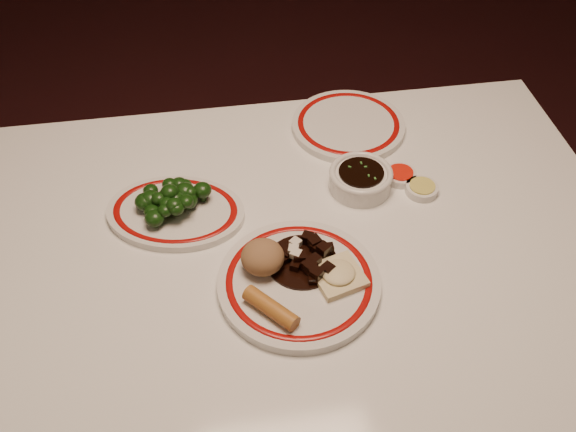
# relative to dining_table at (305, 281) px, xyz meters

# --- Properties ---
(dining_table) EXTENTS (1.20, 0.90, 0.75)m
(dining_table) POSITION_rel_dining_table_xyz_m (0.00, 0.00, 0.00)
(dining_table) COLOR white
(dining_table) RESTS_ON ground
(main_plate) EXTENTS (0.31, 0.31, 0.02)m
(main_plate) POSITION_rel_dining_table_xyz_m (-0.03, -0.08, 0.10)
(main_plate) COLOR silver
(main_plate) RESTS_ON dining_table
(rice_mound) EXTENTS (0.07, 0.07, 0.05)m
(rice_mound) POSITION_rel_dining_table_xyz_m (-0.08, -0.05, 0.14)
(rice_mound) COLOR #906744
(rice_mound) RESTS_ON main_plate
(spring_roll) EXTENTS (0.09, 0.09, 0.03)m
(spring_roll) POSITION_rel_dining_table_xyz_m (-0.08, -0.14, 0.12)
(spring_roll) COLOR #B2702B
(spring_roll) RESTS_ON main_plate
(fried_wonton) EXTENTS (0.10, 0.10, 0.02)m
(fried_wonton) POSITION_rel_dining_table_xyz_m (0.04, -0.09, 0.12)
(fried_wonton) COLOR beige
(fried_wonton) RESTS_ON main_plate
(stirfry_heap) EXTENTS (0.12, 0.12, 0.03)m
(stirfry_heap) POSITION_rel_dining_table_xyz_m (-0.01, -0.05, 0.12)
(stirfry_heap) COLOR black
(stirfry_heap) RESTS_ON main_plate
(broccoli_plate) EXTENTS (0.30, 0.28, 0.02)m
(broccoli_plate) POSITION_rel_dining_table_xyz_m (-0.23, 0.12, 0.10)
(broccoli_plate) COLOR silver
(broccoli_plate) RESTS_ON dining_table
(broccoli_pile) EXTENTS (0.14, 0.12, 0.05)m
(broccoli_pile) POSITION_rel_dining_table_xyz_m (-0.23, 0.13, 0.13)
(broccoli_pile) COLOR #23471C
(broccoli_pile) RESTS_ON broccoli_plate
(soy_bowl) EXTENTS (0.12, 0.12, 0.04)m
(soy_bowl) POSITION_rel_dining_table_xyz_m (0.13, 0.14, 0.11)
(soy_bowl) COLOR silver
(soy_bowl) RESTS_ON dining_table
(sweet_sour_dish) EXTENTS (0.06, 0.06, 0.02)m
(sweet_sour_dish) POSITION_rel_dining_table_xyz_m (0.22, 0.16, 0.10)
(sweet_sour_dish) COLOR silver
(sweet_sour_dish) RESTS_ON dining_table
(mustard_dish) EXTENTS (0.06, 0.06, 0.02)m
(mustard_dish) POSITION_rel_dining_table_xyz_m (0.25, 0.11, 0.10)
(mustard_dish) COLOR silver
(mustard_dish) RESTS_ON dining_table
(far_plate) EXTENTS (0.29, 0.29, 0.02)m
(far_plate) POSITION_rel_dining_table_xyz_m (0.15, 0.33, 0.10)
(far_plate) COLOR silver
(far_plate) RESTS_ON dining_table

